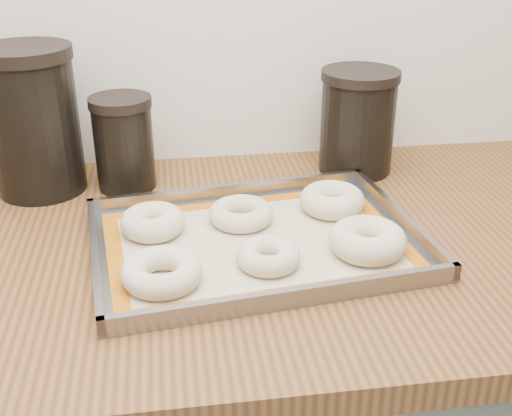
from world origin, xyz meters
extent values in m
cube|color=brown|center=(0.00, 1.68, 0.88)|extent=(3.06, 0.68, 0.04)
cube|color=gray|center=(-0.03, 1.65, 0.90)|extent=(0.50, 0.38, 0.00)
cube|color=gray|center=(-0.05, 1.80, 0.91)|extent=(0.46, 0.06, 0.02)
cube|color=gray|center=(-0.01, 1.49, 0.91)|extent=(0.46, 0.06, 0.02)
cube|color=gray|center=(-0.26, 1.62, 0.91)|extent=(0.05, 0.33, 0.02)
cube|color=gray|center=(0.19, 1.67, 0.91)|extent=(0.05, 0.33, 0.02)
cube|color=#C6B793|center=(-0.03, 1.65, 0.90)|extent=(0.45, 0.34, 0.00)
cube|color=#AE590B|center=(-0.05, 1.78, 0.91)|extent=(0.42, 0.07, 0.00)
cube|color=#AE590B|center=(-0.02, 1.51, 0.91)|extent=(0.42, 0.07, 0.00)
cube|color=#AE590B|center=(-0.23, 1.62, 0.91)|extent=(0.05, 0.25, 0.00)
cube|color=#AE590B|center=(0.16, 1.67, 0.91)|extent=(0.05, 0.25, 0.00)
torus|color=beige|center=(-0.17, 1.56, 0.92)|extent=(0.14, 0.14, 0.03)
torus|color=beige|center=(-0.03, 1.58, 0.92)|extent=(0.12, 0.12, 0.03)
torus|color=beige|center=(0.12, 1.60, 0.92)|extent=(0.11, 0.11, 0.04)
torus|color=beige|center=(-0.18, 1.70, 0.92)|extent=(0.11, 0.11, 0.04)
torus|color=beige|center=(-0.05, 1.71, 0.92)|extent=(0.10, 0.10, 0.03)
torus|color=beige|center=(0.10, 1.73, 0.92)|extent=(0.12, 0.12, 0.04)
cylinder|color=black|center=(-0.37, 1.89, 1.01)|extent=(0.14, 0.14, 0.22)
cylinder|color=black|center=(-0.37, 1.89, 1.13)|extent=(0.15, 0.15, 0.02)
cylinder|color=black|center=(-0.22, 1.88, 0.97)|extent=(0.10, 0.10, 0.14)
cylinder|color=black|center=(-0.22, 1.88, 1.05)|extent=(0.10, 0.10, 0.02)
cylinder|color=black|center=(0.18, 1.90, 0.98)|extent=(0.13, 0.13, 0.17)
cylinder|color=black|center=(0.18, 1.90, 1.08)|extent=(0.14, 0.14, 0.02)
camera|label=1|loc=(-0.15, 0.85, 1.36)|focal=45.00mm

